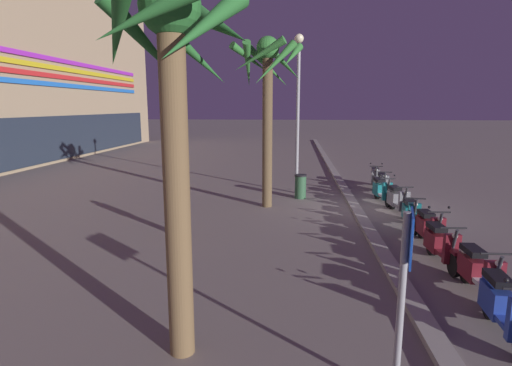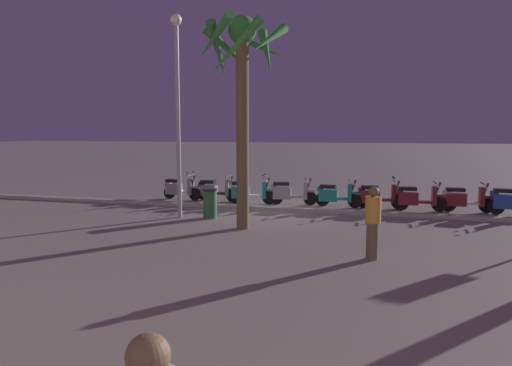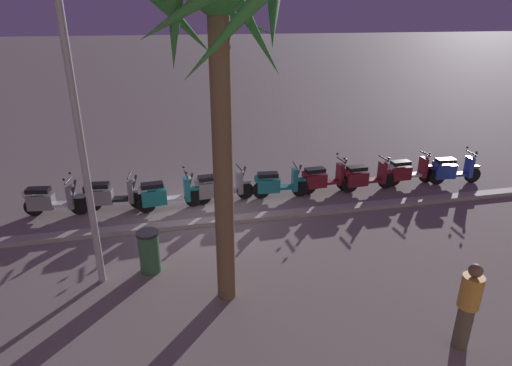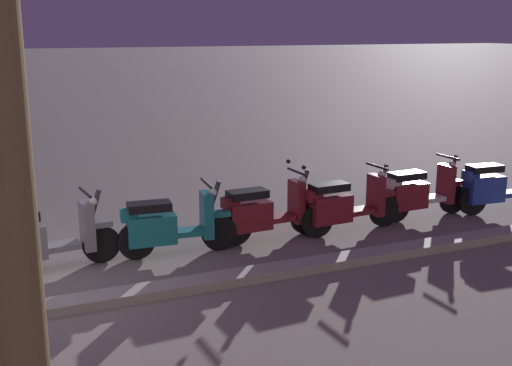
{
  "view_description": "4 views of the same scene",
  "coord_description": "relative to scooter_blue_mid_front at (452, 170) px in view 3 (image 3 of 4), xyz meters",
  "views": [
    {
      "loc": [
        -14.38,
        2.59,
        3.59
      ],
      "look_at": [
        -1.54,
        3.8,
        1.16
      ],
      "focal_mm": 28.48,
      "sensor_mm": 36.0,
      "label": 1
    },
    {
      "loc": [
        -3.66,
        15.54,
        2.77
      ],
      "look_at": [
        -0.27,
        3.11,
        1.28
      ],
      "focal_mm": 31.11,
      "sensor_mm": 36.0,
      "label": 2
    },
    {
      "loc": [
        0.98,
        10.57,
        5.26
      ],
      "look_at": [
        -1.37,
        0.04,
        0.92
      ],
      "focal_mm": 29.98,
      "sensor_mm": 36.0,
      "label": 3
    },
    {
      "loc": [
        0.1,
        7.53,
        3.17
      ],
      "look_at": [
        -3.08,
        0.18,
        1.22
      ],
      "focal_mm": 44.97,
      "sensor_mm": 36.0,
      "label": 4
    }
  ],
  "objects": [
    {
      "name": "scooter_maroon_last_in_row",
      "position": [
        4.35,
        -0.23,
        -0.02
      ],
      "size": [
        1.74,
        0.56,
        1.17
      ],
      "color": "black",
      "rests_on": "ground"
    },
    {
      "name": "scooter_teal_far_back",
      "position": [
        5.86,
        -0.16,
        -0.03
      ],
      "size": [
        1.72,
        0.56,
        1.04
      ],
      "color": "black",
      "rests_on": "ground"
    },
    {
      "name": "scooter_grey_mid_centre",
      "position": [
        12.23,
        -0.33,
        -0.02
      ],
      "size": [
        1.74,
        0.61,
        1.17
      ],
      "color": "black",
      "rests_on": "ground"
    },
    {
      "name": "street_lamp",
      "position": [
        10.56,
        3.22,
        3.47
      ],
      "size": [
        0.36,
        0.36,
        6.41
      ],
      "color": "#939399",
      "rests_on": "ground"
    },
    {
      "name": "pedestrian_by_palm_tree",
      "position": [
        4.46,
        6.52,
        0.37
      ],
      "size": [
        0.34,
        0.34,
        1.6
      ],
      "color": "brown",
      "rests_on": "ground"
    },
    {
      "name": "curb_strip",
      "position": [
        8.08,
        1.14,
        -0.41
      ],
      "size": [
        60.0,
        0.36,
        0.12
      ],
      "primitive_type": "cube",
      "color": "gray",
      "rests_on": "ground"
    },
    {
      "name": "palm_tree_near_sign",
      "position": [
        8.09,
        4.29,
        4.0
      ],
      "size": [
        2.55,
        2.61,
        5.95
      ],
      "color": "brown",
      "rests_on": "ground"
    },
    {
      "name": "scooter_blue_mid_front",
      "position": [
        0.0,
        0.0,
        0.0
      ],
      "size": [
        1.76,
        0.56,
        1.17
      ],
      "color": "black",
      "rests_on": "ground"
    },
    {
      "name": "scooter_maroon_tail_end",
      "position": [
        3.04,
        -0.07,
        -0.02
      ],
      "size": [
        1.79,
        0.56,
        1.04
      ],
      "color": "black",
      "rests_on": "ground"
    },
    {
      "name": "scooter_maroon_lead_nearest",
      "position": [
        1.46,
        -0.25,
        -0.02
      ],
      "size": [
        1.75,
        0.56,
        1.04
      ],
      "color": "black",
      "rests_on": "ground"
    },
    {
      "name": "scooter_grey_second_in_line",
      "position": [
        10.68,
        -0.34,
        -0.02
      ],
      "size": [
        1.79,
        0.56,
        1.04
      ],
      "color": "black",
      "rests_on": "ground"
    },
    {
      "name": "litter_bin",
      "position": [
        9.56,
        3.07,
        0.02
      ],
      "size": [
        0.48,
        0.48,
        0.95
      ],
      "color": "#2D5638",
      "rests_on": "ground"
    },
    {
      "name": "scooter_grey_gap_after_mid",
      "position": [
        7.6,
        -0.2,
        -0.01
      ],
      "size": [
        1.82,
        0.56,
        1.04
      ],
      "color": "black",
      "rests_on": "ground"
    },
    {
      "name": "ground_plane",
      "position": [
        8.08,
        0.76,
        -0.47
      ],
      "size": [
        200.0,
        200.0,
        0.0
      ],
      "primitive_type": "plane",
      "color": "slate"
    },
    {
      "name": "scooter_teal_mid_rear",
      "position": [
        9.18,
        0.01,
        -0.01
      ],
      "size": [
        1.85,
        0.57,
        1.17
      ],
      "color": "black",
      "rests_on": "ground"
    }
  ]
}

